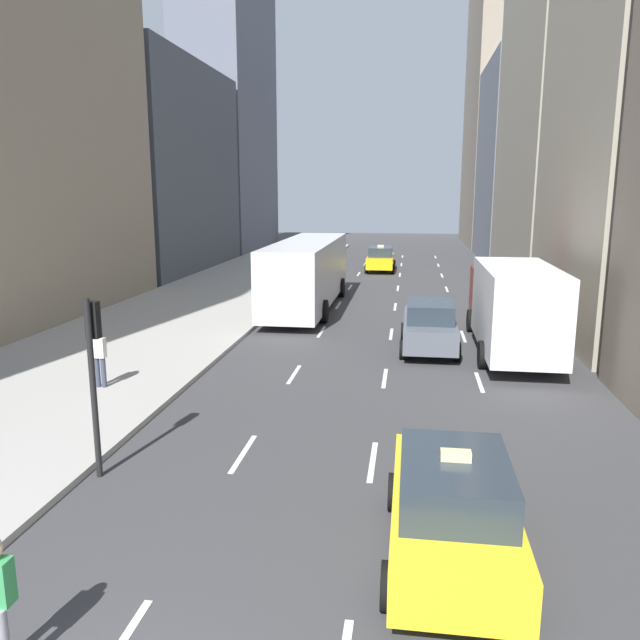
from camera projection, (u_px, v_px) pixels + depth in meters
name	position (u px, v px, depth m)	size (l,w,h in m)	color
sidewalk_left	(213.00, 297.00, 32.84)	(8.00, 66.00, 0.15)	#ADAAA3
lane_markings	(393.00, 319.00, 27.63)	(5.72, 56.00, 0.01)	white
building_row_left	(101.00, 39.00, 34.40)	(6.00, 63.37, 31.81)	#4C515B
building_row_right	(552.00, 71.00, 40.28)	(6.00, 73.84, 35.47)	gray
taxi_lead	(452.00, 507.00, 9.46)	(2.02, 4.40, 1.87)	yellow
taxi_second	(381.00, 259.00, 43.81)	(2.02, 4.40, 1.87)	yellow
sedan_black_near	(429.00, 325.00, 22.07)	(2.02, 4.55, 1.78)	#565B66
city_bus	(307.00, 272.00, 29.81)	(2.80, 11.61, 3.25)	silver
box_truck	(512.00, 305.00, 21.56)	(2.58, 8.40, 3.15)	maroon
pedestrian_far_walking	(99.00, 355.00, 17.42)	(0.36, 0.22, 1.65)	#383D51
traffic_light_pole	(93.00, 358.00, 12.03)	(0.24, 0.42, 3.60)	black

